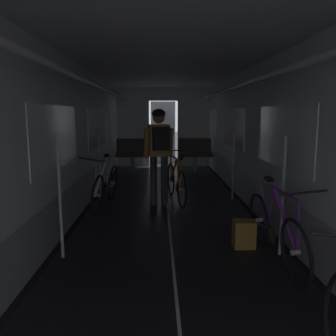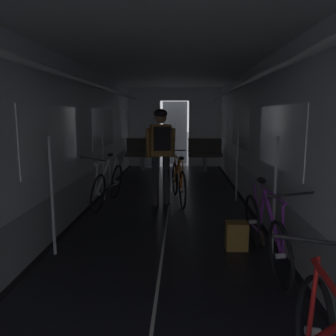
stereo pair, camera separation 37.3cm
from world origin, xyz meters
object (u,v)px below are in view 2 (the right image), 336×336
at_px(bicycle_purple, 265,232).
at_px(backpack_on_floor, 236,236).
at_px(bicycle_orange_in_aisle, 179,182).
at_px(bicycle_white, 108,185).
at_px(person_cyclist_aisle, 161,146).
at_px(bench_seat_far_left, 143,151).
at_px(bench_seat_far_right, 205,152).

bearing_deg(bicycle_purple, backpack_on_floor, 117.18).
distance_m(bicycle_orange_in_aisle, backpack_on_floor, 2.38).
bearing_deg(bicycle_white, backpack_on_floor, -44.20).
height_order(bicycle_purple, bicycle_orange_in_aisle, bicycle_purple).
distance_m(person_cyclist_aisle, backpack_on_floor, 2.42).
height_order(bench_seat_far_left, bicycle_white, same).
bearing_deg(person_cyclist_aisle, bench_seat_far_left, 101.43).
distance_m(bench_seat_far_right, backpack_on_floor, 5.75).
height_order(bicycle_white, bicycle_orange_in_aisle, bicycle_white).
distance_m(person_cyclist_aisle, bicycle_orange_in_aisle, 0.80).
bearing_deg(bench_seat_far_left, backpack_on_floor, -72.55).
bearing_deg(bench_seat_far_right, person_cyclist_aisle, -105.55).
xyz_separation_m(bench_seat_far_right, bicycle_white, (-2.00, -3.79, -0.19)).
bearing_deg(bicycle_white, bicycle_purple, -46.99).
xyz_separation_m(person_cyclist_aisle, bicycle_orange_in_aisle, (0.32, 0.26, -0.69)).
bearing_deg(bicycle_white, bicycle_orange_in_aisle, 13.39).
distance_m(bicycle_white, person_cyclist_aisle, 1.18).
height_order(bench_seat_far_left, bench_seat_far_right, same).
relative_size(person_cyclist_aisle, bicycle_orange_in_aisle, 1.03).
relative_size(bicycle_orange_in_aisle, backpack_on_floor, 4.93).
relative_size(bench_seat_far_right, backpack_on_floor, 2.89).
relative_size(bench_seat_far_left, backpack_on_floor, 2.89).
height_order(bench_seat_far_right, bicycle_white, same).
distance_m(bicycle_purple, person_cyclist_aisle, 2.83).
xyz_separation_m(bench_seat_far_left, bicycle_purple, (2.03, -6.18, -0.19)).
relative_size(person_cyclist_aisle, backpack_on_floor, 5.09).
bearing_deg(person_cyclist_aisle, bicycle_white, -177.67).
xyz_separation_m(bench_seat_far_right, bicycle_purple, (0.23, -6.18, -0.19)).
distance_m(bench_seat_far_left, person_cyclist_aisle, 3.85).
relative_size(bicycle_white, bicycle_orange_in_aisle, 1.01).
distance_m(bench_seat_far_left, bicycle_purple, 6.51).
xyz_separation_m(bicycle_white, person_cyclist_aisle, (0.96, 0.04, 0.69)).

